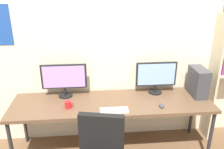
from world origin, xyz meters
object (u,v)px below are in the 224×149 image
Objects in this scene: desk at (112,105)px; monitor_left at (64,78)px; monitor_right at (156,76)px; keyboard_main at (114,111)px; pc_tower at (198,82)px; coffee_mug at (68,105)px; computer_mouse at (162,106)px.

monitor_left reaches higher than desk.
monitor_right is 1.64× the size of keyboard_main.
desk is 0.70m from monitor_right.
pc_tower is 3.49× the size of coffee_mug.
monitor_left reaches higher than monitor_right.
keyboard_main is at bearing -13.12° from coffee_mug.
monitor_left is at bearing 101.08° from coffee_mug.
monitor_right is 1.45× the size of pc_tower.
desk is 7.65× the size of keyboard_main.
keyboard_main is 3.09× the size of coffee_mug.
pc_tower is 1.13× the size of keyboard_main.
monitor_right reaches higher than desk.
coffee_mug is (-1.14, -0.32, -0.20)m from monitor_right.
monitor_left is (-0.60, 0.21, 0.30)m from desk.
monitor_right is (0.60, 0.21, 0.29)m from desk.
desk is 0.24m from keyboard_main.
desk is at bearing 11.01° from coffee_mug.
monitor_left is 0.78m from keyboard_main.
keyboard_main reaches higher than desk.
coffee_mug reaches higher than computer_mouse.
desk is 6.77× the size of pc_tower.
computer_mouse is 1.12m from coffee_mug.
desk is at bearing -19.49° from monitor_left.
monitor_right is 0.78m from keyboard_main.
keyboard_main is at bearing -163.77° from pc_tower.
monitor_right reaches higher than coffee_mug.
computer_mouse is at bearing 4.95° from keyboard_main.
monitor_left reaches higher than keyboard_main.
pc_tower is (1.13, 0.10, 0.23)m from desk.
coffee_mug is (-1.12, 0.08, 0.03)m from computer_mouse.
desk is at bearing 162.71° from computer_mouse.
coffee_mug is at bearing 166.88° from keyboard_main.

